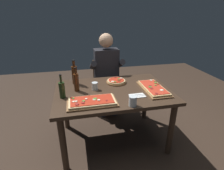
{
  "coord_description": "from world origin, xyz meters",
  "views": [
    {
      "loc": [
        -0.43,
        -1.92,
        1.65
      ],
      "look_at": [
        0.0,
        0.05,
        0.79
      ],
      "focal_mm": 28.21,
      "sensor_mm": 36.0,
      "label": 1
    }
  ],
  "objects_px": {
    "pizza_rectangular_front": "(92,102)",
    "wine_bottle_dark": "(75,74)",
    "oil_bottle_amber": "(76,82)",
    "vinegar_bottle_green": "(62,89)",
    "tumbler_near_camera": "(95,87)",
    "tumbler_far_side": "(133,102)",
    "dining_table": "(113,97)",
    "seated_diner": "(107,71)",
    "pizza_round_far": "(116,81)",
    "diner_chair": "(106,83)",
    "pizza_rectangular_left": "(153,88)"
  },
  "relations": [
    {
      "from": "wine_bottle_dark",
      "to": "tumbler_near_camera",
      "type": "relative_size",
      "value": 3.44
    },
    {
      "from": "vinegar_bottle_green",
      "to": "pizza_rectangular_left",
      "type": "bearing_deg",
      "value": -0.96
    },
    {
      "from": "dining_table",
      "to": "seated_diner",
      "type": "height_order",
      "value": "seated_diner"
    },
    {
      "from": "pizza_rectangular_left",
      "to": "dining_table",
      "type": "bearing_deg",
      "value": 169.95
    },
    {
      "from": "vinegar_bottle_green",
      "to": "oil_bottle_amber",
      "type": "bearing_deg",
      "value": 42.59
    },
    {
      "from": "tumbler_near_camera",
      "to": "tumbler_far_side",
      "type": "bearing_deg",
      "value": -55.71
    },
    {
      "from": "tumbler_far_side",
      "to": "vinegar_bottle_green",
      "type": "bearing_deg",
      "value": 154.12
    },
    {
      "from": "pizza_rectangular_left",
      "to": "diner_chair",
      "type": "bearing_deg",
      "value": 114.53
    },
    {
      "from": "pizza_rectangular_front",
      "to": "seated_diner",
      "type": "height_order",
      "value": "seated_diner"
    },
    {
      "from": "dining_table",
      "to": "tumbler_far_side",
      "type": "bearing_deg",
      "value": -74.27
    },
    {
      "from": "oil_bottle_amber",
      "to": "tumbler_near_camera",
      "type": "xyz_separation_m",
      "value": [
        0.22,
        -0.01,
        -0.07
      ]
    },
    {
      "from": "wine_bottle_dark",
      "to": "tumbler_far_side",
      "type": "bearing_deg",
      "value": -52.48
    },
    {
      "from": "seated_diner",
      "to": "tumbler_near_camera",
      "type": "bearing_deg",
      "value": -112.57
    },
    {
      "from": "wine_bottle_dark",
      "to": "tumbler_near_camera",
      "type": "distance_m",
      "value": 0.36
    },
    {
      "from": "pizza_rectangular_left",
      "to": "seated_diner",
      "type": "bearing_deg",
      "value": 117.6
    },
    {
      "from": "pizza_rectangular_front",
      "to": "vinegar_bottle_green",
      "type": "bearing_deg",
      "value": 146.09
    },
    {
      "from": "pizza_rectangular_front",
      "to": "tumbler_near_camera",
      "type": "relative_size",
      "value": 5.57
    },
    {
      "from": "pizza_rectangular_left",
      "to": "seated_diner",
      "type": "xyz_separation_m",
      "value": [
        -0.43,
        0.82,
        -0.02
      ]
    },
    {
      "from": "pizza_round_far",
      "to": "wine_bottle_dark",
      "type": "distance_m",
      "value": 0.56
    },
    {
      "from": "tumbler_near_camera",
      "to": "vinegar_bottle_green",
      "type": "bearing_deg",
      "value": -160.15
    },
    {
      "from": "tumbler_near_camera",
      "to": "seated_diner",
      "type": "bearing_deg",
      "value": 67.43
    },
    {
      "from": "pizza_round_far",
      "to": "tumbler_far_side",
      "type": "height_order",
      "value": "tumbler_far_side"
    },
    {
      "from": "pizza_rectangular_front",
      "to": "dining_table",
      "type": "bearing_deg",
      "value": 43.87
    },
    {
      "from": "dining_table",
      "to": "vinegar_bottle_green",
      "type": "distance_m",
      "value": 0.63
    },
    {
      "from": "dining_table",
      "to": "diner_chair",
      "type": "height_order",
      "value": "diner_chair"
    },
    {
      "from": "oil_bottle_amber",
      "to": "tumbler_far_side",
      "type": "distance_m",
      "value": 0.74
    },
    {
      "from": "pizza_round_far",
      "to": "seated_diner",
      "type": "bearing_deg",
      "value": 93.92
    },
    {
      "from": "vinegar_bottle_green",
      "to": "tumbler_far_side",
      "type": "height_order",
      "value": "vinegar_bottle_green"
    },
    {
      "from": "dining_table",
      "to": "seated_diner",
      "type": "relative_size",
      "value": 1.05
    },
    {
      "from": "wine_bottle_dark",
      "to": "tumbler_far_side",
      "type": "height_order",
      "value": "wine_bottle_dark"
    },
    {
      "from": "pizza_round_far",
      "to": "pizza_rectangular_left",
      "type": "bearing_deg",
      "value": -38.98
    },
    {
      "from": "pizza_rectangular_left",
      "to": "tumbler_far_side",
      "type": "distance_m",
      "value": 0.5
    },
    {
      "from": "vinegar_bottle_green",
      "to": "tumbler_near_camera",
      "type": "distance_m",
      "value": 0.41
    },
    {
      "from": "dining_table",
      "to": "oil_bottle_amber",
      "type": "distance_m",
      "value": 0.49
    },
    {
      "from": "pizza_rectangular_left",
      "to": "tumbler_far_side",
      "type": "bearing_deg",
      "value": -139.22
    },
    {
      "from": "dining_table",
      "to": "diner_chair",
      "type": "distance_m",
      "value": 0.87
    },
    {
      "from": "pizza_rectangular_front",
      "to": "wine_bottle_dark",
      "type": "bearing_deg",
      "value": 105.03
    },
    {
      "from": "wine_bottle_dark",
      "to": "oil_bottle_amber",
      "type": "bearing_deg",
      "value": -86.33
    },
    {
      "from": "pizza_rectangular_left",
      "to": "tumbler_near_camera",
      "type": "xyz_separation_m",
      "value": [
        -0.71,
        0.16,
        0.02
      ]
    },
    {
      "from": "wine_bottle_dark",
      "to": "vinegar_bottle_green",
      "type": "relative_size",
      "value": 1.17
    },
    {
      "from": "diner_chair",
      "to": "pizza_rectangular_front",
      "type": "bearing_deg",
      "value": -107.28
    },
    {
      "from": "pizza_round_far",
      "to": "diner_chair",
      "type": "height_order",
      "value": "diner_chair"
    },
    {
      "from": "pizza_rectangular_front",
      "to": "wine_bottle_dark",
      "type": "distance_m",
      "value": 0.63
    },
    {
      "from": "oil_bottle_amber",
      "to": "vinegar_bottle_green",
      "type": "distance_m",
      "value": 0.22
    },
    {
      "from": "dining_table",
      "to": "pizza_round_far",
      "type": "distance_m",
      "value": 0.28
    },
    {
      "from": "pizza_rectangular_left",
      "to": "vinegar_bottle_green",
      "type": "relative_size",
      "value": 1.9
    },
    {
      "from": "dining_table",
      "to": "tumbler_far_side",
      "type": "distance_m",
      "value": 0.45
    },
    {
      "from": "tumbler_near_camera",
      "to": "seated_diner",
      "type": "relative_size",
      "value": 0.07
    },
    {
      "from": "pizza_round_far",
      "to": "dining_table",
      "type": "bearing_deg",
      "value": -113.15
    },
    {
      "from": "vinegar_bottle_green",
      "to": "pizza_round_far",
      "type": "bearing_deg",
      "value": 23.54
    }
  ]
}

